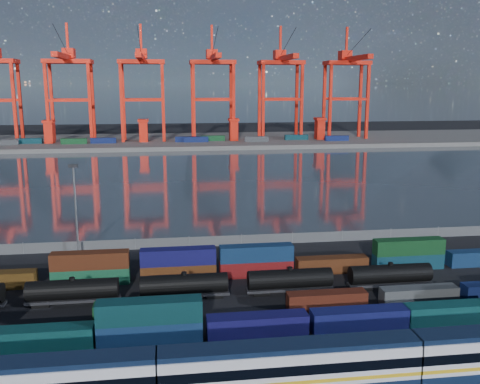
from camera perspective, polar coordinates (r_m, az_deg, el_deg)
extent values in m
plane|color=black|center=(76.91, 3.10, -11.80)|extent=(700.00, 700.00, 0.00)
plane|color=#2F3A44|center=(177.48, -3.29, 1.62)|extent=(700.00, 700.00, 0.00)
cube|color=#514F4C|center=(281.20, -5.01, 5.46)|extent=(700.00, 70.00, 2.00)
cone|color=#1E2630|center=(1695.32, -14.86, 18.92)|extent=(1100.00, 1100.00, 520.00)
cone|color=#1E2630|center=(1694.73, -0.53, 18.27)|extent=(1040.00, 1040.00, 460.00)
cone|color=#1E2630|center=(1785.68, 12.86, 16.36)|extent=(960.00, 960.00, 380.00)
cone|color=#1E2630|center=(1931.19, 22.88, 14.18)|extent=(840.00, 840.00, 300.00)
cube|color=#0D1A32|center=(55.22, -23.13, -16.55)|extent=(26.15, 2.82, 0.52)
cube|color=black|center=(56.08, -22.97, -18.21)|extent=(26.18, 3.23, 1.05)
cube|color=silver|center=(55.56, 5.40, -18.06)|extent=(26.15, 3.14, 3.97)
cube|color=#0D1A32|center=(54.49, 5.44, -16.01)|extent=(26.15, 2.82, 0.52)
cube|color=gold|center=(55.98, 5.38, -18.81)|extent=(26.18, 3.23, 0.38)
cube|color=black|center=(55.36, 5.41, -17.69)|extent=(26.18, 3.23, 1.05)
cube|color=black|center=(59.45, 14.48, -19.25)|extent=(3.14, 2.09, 0.73)
cube|color=black|center=(62.53, 21.37, -18.06)|extent=(3.14, 2.09, 0.73)
cube|color=#0B3C3D|center=(68.37, -20.63, -14.43)|extent=(12.42, 2.53, 2.69)
cube|color=navy|center=(66.68, -9.55, -14.50)|extent=(12.42, 2.53, 2.69)
cube|color=#0B3539|center=(65.55, -9.63, -12.38)|extent=(12.42, 2.53, 2.69)
cube|color=#120F4F|center=(67.43, 1.87, -14.03)|extent=(12.42, 2.53, 2.69)
cube|color=#111555|center=(70.62, 12.63, -13.09)|extent=(12.42, 2.53, 2.69)
cube|color=#0D4445|center=(75.59, 21.61, -11.96)|extent=(12.42, 2.53, 2.69)
cube|color=#13491F|center=(72.89, -10.96, -12.34)|extent=(11.02, 2.24, 2.39)
cube|color=#4D1B0F|center=(75.77, 9.23, -11.33)|extent=(11.02, 2.24, 2.39)
cube|color=#484C4E|center=(80.54, 18.53, -10.39)|extent=(11.02, 2.24, 2.39)
cube|color=#175735|center=(86.54, -15.62, -8.61)|extent=(11.78, 2.39, 2.55)
cube|color=#4E210F|center=(85.71, -15.71, -7.01)|extent=(11.78, 2.39, 2.55)
cube|color=#502810|center=(85.68, -6.58, -8.45)|extent=(11.78, 2.39, 2.55)
cube|color=#121052|center=(84.85, -6.62, -6.83)|extent=(11.78, 2.39, 2.55)
cube|color=maroon|center=(86.76, 1.74, -8.12)|extent=(11.78, 2.39, 2.55)
cube|color=navy|center=(85.94, 1.76, -6.52)|extent=(11.78, 2.39, 2.55)
cube|color=#502510|center=(89.60, 9.76, -7.64)|extent=(11.78, 2.39, 2.55)
cube|color=#0D3748|center=(94.30, 17.47, -7.04)|extent=(11.78, 2.39, 2.55)
cube|color=#11421C|center=(93.54, 17.57, -5.56)|extent=(11.78, 2.39, 2.55)
cylinder|color=black|center=(79.26, -17.42, -9.89)|extent=(12.47, 2.78, 2.78)
cylinder|color=black|center=(78.72, -17.48, -8.85)|extent=(0.77, 0.77, 0.48)
cube|color=black|center=(79.81, -17.35, -10.92)|extent=(12.95, 1.92, 0.38)
cube|color=black|center=(80.81, -20.41, -11.14)|extent=(2.40, 1.73, 0.58)
cube|color=black|center=(79.34, -14.20, -11.18)|extent=(2.40, 1.73, 0.58)
cylinder|color=black|center=(78.10, -5.98, -9.73)|extent=(12.47, 2.78, 2.78)
cylinder|color=black|center=(77.56, -6.00, -8.67)|extent=(0.77, 0.77, 0.48)
cube|color=black|center=(78.67, -5.95, -10.77)|extent=(12.95, 1.92, 0.38)
cube|color=black|center=(78.83, -9.14, -11.11)|extent=(2.40, 1.73, 0.58)
cube|color=black|center=(79.04, -2.76, -10.91)|extent=(2.40, 1.73, 0.58)
cylinder|color=black|center=(79.99, 5.34, -9.19)|extent=(12.47, 2.78, 2.78)
cylinder|color=black|center=(79.46, 5.36, -8.15)|extent=(0.77, 0.77, 0.48)
cube|color=black|center=(80.54, 5.31, -10.21)|extent=(12.95, 1.92, 0.38)
cube|color=black|center=(79.87, 2.24, -10.66)|extent=(2.40, 1.73, 0.58)
cube|color=black|center=(81.73, 8.31, -10.25)|extent=(2.40, 1.73, 0.58)
cylinder|color=black|center=(84.72, 15.71, -8.38)|extent=(12.47, 2.78, 2.78)
cylinder|color=black|center=(84.22, 15.77, -7.40)|extent=(0.77, 0.77, 0.48)
cube|color=black|center=(85.25, 15.66, -9.36)|extent=(12.95, 1.92, 0.38)
cube|color=black|center=(83.81, 12.89, -9.86)|extent=(2.40, 1.73, 0.58)
cube|color=black|center=(87.13, 18.28, -9.32)|extent=(2.40, 1.73, 0.58)
cube|color=#595B5E|center=(102.58, 0.15, -5.15)|extent=(160.00, 0.06, 2.00)
cylinder|color=slate|center=(105.01, -22.12, -5.57)|extent=(0.12, 0.12, 2.20)
cylinder|color=slate|center=(102.95, -16.70, -5.53)|extent=(0.12, 0.12, 2.20)
cylinder|color=slate|center=(101.84, -11.11, -5.44)|extent=(0.12, 0.12, 2.20)
cylinder|color=slate|center=(101.71, -5.46, -5.30)|extent=(0.12, 0.12, 2.20)
cylinder|color=slate|center=(102.55, 0.15, -5.10)|extent=(0.12, 0.12, 2.20)
cylinder|color=slate|center=(104.35, 5.62, -4.86)|extent=(0.12, 0.12, 2.20)
cylinder|color=slate|center=(107.05, 10.85, -4.59)|extent=(0.12, 0.12, 2.20)
cylinder|color=slate|center=(110.60, 15.78, -4.31)|extent=(0.12, 0.12, 2.20)
cylinder|color=slate|center=(114.91, 20.37, -4.01)|extent=(0.12, 0.12, 2.20)
cylinder|color=slate|center=(99.28, -17.10, -2.06)|extent=(0.36, 0.36, 16.00)
cube|color=black|center=(97.75, -17.39, 2.68)|extent=(1.60, 0.40, 0.60)
cube|color=red|center=(278.38, -22.93, 8.55)|extent=(1.45, 1.45, 40.84)
cube|color=red|center=(288.91, -22.38, 8.67)|extent=(1.45, 1.45, 40.84)
cube|color=red|center=(274.91, -19.87, 8.75)|extent=(1.45, 1.45, 40.84)
cube|color=red|center=(285.57, -19.42, 8.86)|extent=(1.45, 1.45, 40.84)
cube|color=red|center=(271.52, -15.70, 8.98)|extent=(1.45, 1.45, 40.84)
cube|color=red|center=(282.31, -15.40, 9.07)|extent=(1.45, 1.45, 40.84)
cube|color=red|center=(272.97, -17.83, 9.29)|extent=(19.97, 1.27, 1.27)
cube|color=red|center=(283.70, -17.45, 9.38)|extent=(19.97, 1.27, 1.27)
cube|color=red|center=(278.42, -17.87, 13.11)|extent=(22.69, 12.71, 2.00)
cube|color=red|center=(267.77, -18.30, 13.56)|extent=(2.72, 43.56, 2.27)
cube|color=red|center=(282.17, -17.79, 13.92)|extent=(5.45, 7.26, 4.54)
cube|color=red|center=(280.82, -17.95, 15.32)|extent=(1.09, 1.09, 14.52)
cylinder|color=black|center=(265.99, -18.47, 14.94)|extent=(0.22, 37.35, 12.32)
cube|color=red|center=(269.91, -12.50, 9.12)|extent=(1.45, 1.45, 40.84)
cube|color=red|center=(280.76, -12.32, 9.21)|extent=(1.45, 1.45, 40.84)
cube|color=red|center=(269.07, -8.20, 9.26)|extent=(1.45, 1.45, 40.84)
cube|color=red|center=(279.95, -8.20, 9.34)|extent=(1.45, 1.45, 40.84)
cube|color=red|center=(269.24, -10.37, 9.63)|extent=(19.97, 1.27, 1.27)
cube|color=red|center=(280.11, -10.28, 9.70)|extent=(19.97, 1.27, 1.27)
cube|color=red|center=(274.76, -10.47, 13.50)|extent=(22.69, 12.71, 2.00)
cube|color=red|center=(263.97, -10.58, 13.98)|extent=(2.72, 43.56, 2.27)
cube|color=red|center=(278.57, -10.46, 14.31)|extent=(5.45, 7.26, 4.54)
cube|color=red|center=(277.20, -10.53, 15.73)|extent=(1.09, 1.09, 14.52)
cylinder|color=black|center=(262.17, -10.66, 15.38)|extent=(0.22, 37.35, 12.32)
cube|color=red|center=(269.41, -4.96, 9.34)|extent=(1.45, 1.45, 40.84)
cube|color=red|center=(280.28, -5.08, 9.42)|extent=(1.45, 1.45, 40.84)
cube|color=red|center=(271.15, -0.69, 9.39)|extent=(1.45, 1.45, 40.84)
cube|color=red|center=(281.96, -0.97, 9.47)|extent=(1.45, 1.45, 40.84)
cube|color=red|center=(270.03, -2.82, 9.80)|extent=(19.97, 1.27, 1.27)
cube|color=red|center=(280.88, -3.02, 9.87)|extent=(19.97, 1.27, 1.27)
cube|color=red|center=(275.54, -2.97, 13.66)|extent=(22.69, 12.71, 2.00)
cube|color=red|center=(264.77, -2.76, 14.14)|extent=(2.72, 43.56, 2.27)
cube|color=red|center=(279.33, -3.04, 14.47)|extent=(5.45, 7.26, 4.54)
cube|color=red|center=(277.97, -3.02, 15.89)|extent=(1.09, 1.09, 14.52)
cylinder|color=black|center=(262.98, -2.73, 15.55)|extent=(0.22, 37.35, 12.32)
cube|color=red|center=(273.42, 2.48, 9.40)|extent=(1.45, 1.45, 40.84)
cube|color=red|center=(284.14, 2.08, 9.48)|extent=(1.45, 1.45, 40.84)
cube|color=red|center=(277.67, 6.59, 9.37)|extent=(1.45, 1.45, 40.84)
cube|color=red|center=(288.23, 6.05, 9.46)|extent=(1.45, 1.45, 40.84)
cube|color=red|center=(275.31, 4.56, 9.82)|extent=(19.97, 1.27, 1.27)
cube|color=red|center=(285.95, 4.09, 9.88)|extent=(19.97, 1.27, 1.27)
cube|color=red|center=(280.71, 4.38, 13.60)|extent=(22.69, 12.71, 2.00)
cube|color=red|center=(270.15, 4.88, 14.06)|extent=(2.72, 43.56, 2.27)
cube|color=red|center=(284.44, 4.23, 14.40)|extent=(5.45, 7.26, 4.54)
cube|color=red|center=(283.10, 4.33, 15.79)|extent=(1.09, 1.09, 14.52)
cylinder|color=black|center=(268.40, 5.01, 15.44)|extent=(0.22, 37.35, 12.32)
cube|color=red|center=(281.76, 9.60, 9.32)|extent=(1.45, 1.45, 40.84)
cube|color=red|center=(292.17, 8.96, 9.41)|extent=(1.45, 1.45, 40.84)
cube|color=red|center=(288.32, 13.44, 9.21)|extent=(1.45, 1.45, 40.84)
cube|color=red|center=(298.50, 12.68, 9.31)|extent=(1.45, 1.45, 40.84)
cube|color=red|center=(284.82, 11.55, 9.68)|extent=(19.97, 1.27, 1.27)
cube|color=red|center=(295.12, 10.85, 9.76)|extent=(19.97, 1.27, 1.27)
cube|color=red|center=(290.05, 11.34, 13.35)|extent=(22.69, 12.71, 2.00)
cube|color=red|center=(279.84, 12.10, 13.77)|extent=(2.72, 43.56, 2.27)
cube|color=red|center=(293.65, 11.14, 14.13)|extent=(5.45, 7.26, 4.54)
cube|color=red|center=(292.35, 11.31, 15.47)|extent=(1.09, 1.09, 14.52)
cylinder|color=black|center=(278.14, 12.31, 15.08)|extent=(0.22, 37.35, 12.32)
cube|color=navy|center=(265.77, -4.71, 5.61)|extent=(12.00, 2.44, 2.60)
cube|color=navy|center=(275.10, 10.28, 5.67)|extent=(12.00, 2.44, 2.60)
cube|color=navy|center=(266.97, -5.65, 5.62)|extent=(12.00, 2.44, 2.60)
cube|color=#0C3842|center=(277.07, -21.56, 5.09)|extent=(12.00, 2.44, 2.60)
cube|color=#3F4244|center=(275.05, -23.81, 4.87)|extent=(12.00, 2.44, 2.60)
cube|color=#3F4244|center=(267.07, 1.73, 5.67)|extent=(12.00, 2.44, 2.60)
cube|color=#144C23|center=(268.56, -17.29, 5.19)|extent=(12.00, 2.44, 2.60)
cube|color=navy|center=(267.98, -14.37, 5.34)|extent=(12.00, 2.44, 2.60)
cube|color=#144C23|center=(271.14, -2.92, 5.75)|extent=(12.00, 2.44, 2.60)
cube|color=#0C3842|center=(277.49, 6.03, 5.84)|extent=(12.00, 2.44, 2.60)
cube|color=red|center=(276.16, -19.67, 5.98)|extent=(4.00, 6.00, 10.00)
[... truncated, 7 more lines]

